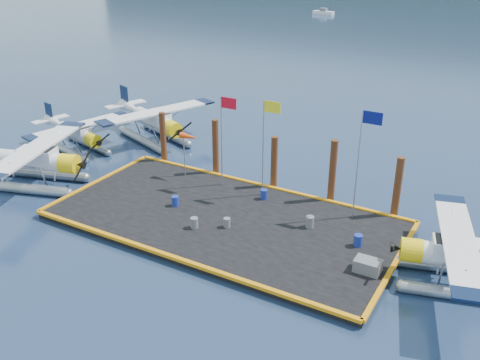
# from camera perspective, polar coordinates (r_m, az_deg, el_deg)

# --- Properties ---
(ground) EXTENTS (4000.00, 4000.00, 0.00)m
(ground) POSITION_cam_1_polar(r_m,az_deg,el_deg) (31.59, -1.67, -4.62)
(ground) COLOR #192E4B
(ground) RESTS_ON ground
(dock) EXTENTS (20.00, 10.00, 0.40)m
(dock) POSITION_cam_1_polar(r_m,az_deg,el_deg) (31.49, -1.67, -4.30)
(dock) COLOR black
(dock) RESTS_ON ground
(dock_bumpers) EXTENTS (20.25, 10.25, 0.18)m
(dock_bumpers) POSITION_cam_1_polar(r_m,az_deg,el_deg) (31.35, -1.68, -3.83)
(dock_bumpers) COLOR orange
(dock_bumpers) RESTS_ON dock
(seaplane_a) EXTENTS (9.89, 10.57, 3.78)m
(seaplane_a) POSITION_cam_1_polar(r_m,az_deg,el_deg) (38.14, -21.22, 1.69)
(seaplane_a) COLOR gray
(seaplane_a) RESTS_ON ground
(seaplane_b) EXTENTS (7.96, 8.61, 3.06)m
(seaplane_b) POSITION_cam_1_polar(r_m,az_deg,el_deg) (43.42, -16.88, 4.56)
(seaplane_b) COLOR gray
(seaplane_b) RESTS_ON ground
(seaplane_c) EXTENTS (9.49, 10.06, 3.64)m
(seaplane_c) POSITION_cam_1_polar(r_m,az_deg,el_deg) (44.13, -8.98, 6.00)
(seaplane_c) COLOR gray
(seaplane_c) RESTS_ON ground
(seaplane_d) EXTENTS (8.96, 9.64, 3.43)m
(seaplane_d) POSITION_cam_1_polar(r_m,az_deg,el_deg) (27.55, 22.79, -7.88)
(seaplane_d) COLOR gray
(seaplane_d) RESTS_ON ground
(drum_0) EXTENTS (0.44, 0.44, 0.62)m
(drum_0) POSITION_cam_1_polar(r_m,az_deg,el_deg) (32.79, -6.92, -2.23)
(drum_0) COLOR navy
(drum_0) RESTS_ON dock
(drum_1) EXTENTS (0.40, 0.40, 0.56)m
(drum_1) POSITION_cam_1_polar(r_m,az_deg,el_deg) (30.23, -1.40, -4.58)
(drum_1) COLOR slate
(drum_1) RESTS_ON dock
(drum_2) EXTENTS (0.47, 0.47, 0.67)m
(drum_2) POSITION_cam_1_polar(r_m,az_deg,el_deg) (30.45, 7.46, -4.45)
(drum_2) COLOR slate
(drum_2) RESTS_ON dock
(drum_3) EXTENTS (0.44, 0.44, 0.62)m
(drum_3) POSITION_cam_1_polar(r_m,az_deg,el_deg) (30.25, -4.90, -4.58)
(drum_3) COLOR slate
(drum_3) RESTS_ON dock
(drum_4) EXTENTS (0.46, 0.46, 0.65)m
(drum_4) POSITION_cam_1_polar(r_m,az_deg,el_deg) (29.14, 12.47, -6.31)
(drum_4) COLOR navy
(drum_4) RESTS_ON dock
(drum_5) EXTENTS (0.44, 0.44, 0.62)m
(drum_5) POSITION_cam_1_polar(r_m,az_deg,el_deg) (33.43, 2.58, -1.52)
(drum_5) COLOR navy
(drum_5) RESTS_ON dock
(crate) EXTENTS (1.30, 0.86, 0.65)m
(crate) POSITION_cam_1_polar(r_m,az_deg,el_deg) (27.16, 13.48, -8.89)
(crate) COLOR slate
(crate) RESTS_ON dock
(flagpole_red) EXTENTS (1.14, 0.08, 6.00)m
(flagpole_red) POSITION_cam_1_polar(r_m,az_deg,el_deg) (33.86, -1.70, 5.59)
(flagpole_red) COLOR #9C9BA3
(flagpole_red) RESTS_ON dock
(flagpole_yellow) EXTENTS (1.14, 0.08, 6.20)m
(flagpole_yellow) POSITION_cam_1_polar(r_m,az_deg,el_deg) (32.43, 2.82, 4.92)
(flagpole_yellow) COLOR #9C9BA3
(flagpole_yellow) RESTS_ON dock
(flagpole_blue) EXTENTS (1.14, 0.08, 6.50)m
(flagpole_blue) POSITION_cam_1_polar(r_m,az_deg,el_deg) (30.29, 12.96, 3.21)
(flagpole_blue) COLOR #9C9BA3
(flagpole_blue) RESTS_ON dock
(windsock) EXTENTS (1.40, 0.44, 3.12)m
(windsock) POSITION_cam_1_polar(r_m,az_deg,el_deg) (35.68, -5.43, 4.50)
(windsock) COLOR #9C9BA3
(windsock) RESTS_ON dock
(piling_0) EXTENTS (0.44, 0.44, 4.00)m
(piling_0) POSITION_cam_1_polar(r_m,az_deg,el_deg) (39.28, -8.19, 4.35)
(piling_0) COLOR #472A14
(piling_0) RESTS_ON ground
(piling_1) EXTENTS (0.44, 0.44, 4.20)m
(piling_1) POSITION_cam_1_polar(r_m,az_deg,el_deg) (36.78, -2.62, 3.33)
(piling_1) COLOR #472A14
(piling_1) RESTS_ON ground
(piling_2) EXTENTS (0.44, 0.44, 3.80)m
(piling_2) POSITION_cam_1_polar(r_m,az_deg,el_deg) (34.80, 3.65, 1.68)
(piling_2) COLOR #472A14
(piling_2) RESTS_ON ground
(piling_3) EXTENTS (0.44, 0.44, 4.30)m
(piling_3) POSITION_cam_1_polar(r_m,az_deg,el_deg) (33.28, 9.83, 0.72)
(piling_3) COLOR #472A14
(piling_3) RESTS_ON ground
(piling_4) EXTENTS (0.44, 0.44, 4.00)m
(piling_4) POSITION_cam_1_polar(r_m,az_deg,el_deg) (32.35, 16.42, -0.97)
(piling_4) COLOR #472A14
(piling_4) RESTS_ON ground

